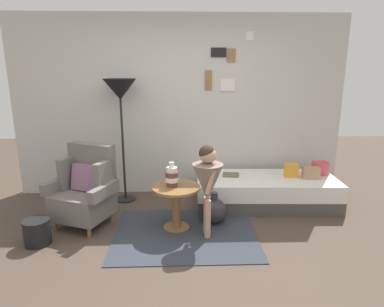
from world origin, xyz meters
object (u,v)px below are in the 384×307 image
armchair (86,189)px  book_on_daybed (231,175)px  person_child (208,180)px  floor_lamp (120,94)px  side_table (176,198)px  magazine_basket (37,232)px  daybed (266,191)px  demijohn_near (214,211)px  vase_striped (172,176)px

armchair → book_on_daybed: bearing=17.0°
armchair → person_child: (1.44, -0.39, 0.24)m
floor_lamp → person_child: size_ratio=1.62×
side_table → magazine_basket: size_ratio=2.02×
armchair → daybed: size_ratio=0.50×
person_child → demijohn_near: size_ratio=2.71×
side_table → person_child: size_ratio=0.53×
magazine_basket → side_table: bearing=11.7°
daybed → vase_striped: bearing=-153.4°
floor_lamp → magazine_basket: size_ratio=6.14×
vase_striped → book_on_daybed: vase_striped is taller
vase_striped → demijohn_near: size_ratio=0.73×
armchair → vase_striped: armchair is taller
vase_striped → demijohn_near: (0.51, 0.12, -0.49)m
floor_lamp → person_child: bearing=-45.5°
book_on_daybed → demijohn_near: book_on_daybed is taller
armchair → demijohn_near: size_ratio=2.47×
armchair → vase_striped: size_ratio=3.37×
daybed → side_table: size_ratio=3.42×
daybed → side_table: side_table is taller
person_child → book_on_daybed: 1.07m
demijohn_near → armchair: bearing=178.1°
floor_lamp → magazine_basket: 1.99m
armchair → side_table: size_ratio=1.72×
vase_striped → book_on_daybed: 1.11m
daybed → floor_lamp: size_ratio=1.12×
armchair → daybed: 2.39m
daybed → demijohn_near: 0.93m
floor_lamp → side_table: bearing=-50.7°
daybed → magazine_basket: bearing=-160.5°
book_on_daybed → magazine_basket: size_ratio=0.79×
magazine_basket → demijohn_near: bearing=12.7°
magazine_basket → floor_lamp: bearing=58.3°
vase_striped → floor_lamp: floor_lamp is taller
armchair → side_table: bearing=-9.6°
demijohn_near → magazine_basket: (-1.97, -0.44, -0.02)m
person_child → book_on_daybed: (0.41, 0.95, -0.26)m
side_table → vase_striped: bearing=162.4°
armchair → person_child: size_ratio=0.91×
armchair → side_table: armchair is taller
side_table → magazine_basket: 1.55m
daybed → vase_striped: 1.50m
side_table → vase_striped: vase_striped is taller
person_child → magazine_basket: 1.93m
daybed → book_on_daybed: book_on_daybed is taller
armchair → floor_lamp: 1.35m
book_on_daybed → demijohn_near: bearing=-115.3°
side_table → daybed: bearing=28.0°
floor_lamp → demijohn_near: 1.98m
daybed → demijohn_near: size_ratio=4.92×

